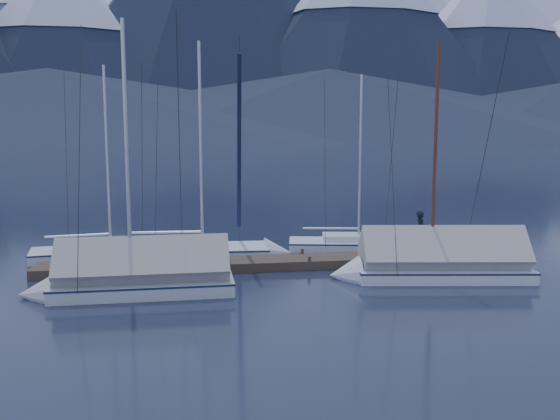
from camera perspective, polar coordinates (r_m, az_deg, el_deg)
The scene contains 10 objects.
ground at distance 20.81m, azimuth 0.84°, elevation -6.76°, with size 1000.00×1000.00×0.00m, color black.
mountain_range at distance 394.01m, azimuth -7.86°, elevation 15.53°, with size 877.00×584.00×150.50m.
dock at distance 22.70m, azimuth 0.00°, elevation -5.24°, with size 18.00×1.50×0.54m.
mooring_posts at distance 22.58m, azimuth -1.26°, elevation -4.68°, with size 15.12×1.52×0.35m.
sailboat_open_left at distance 25.45m, azimuth -14.94°, elevation -3.98°, with size 6.63×2.94×8.52m.
sailboat_open_mid at distance 24.55m, azimuth -6.27°, elevation -4.15°, with size 7.29×3.09×9.51m.
sailboat_open_right at distance 26.23m, azimuth 8.51°, elevation -3.46°, with size 6.46×3.01×8.26m.
sailboat_covered_near at distance 21.58m, azimuth 13.96°, elevation -5.22°, with size 7.23×3.28×9.09m.
sailboat_covered_far at distance 19.61m, azimuth -14.51°, elevation -6.53°, with size 6.72×2.85×9.39m.
person at distance 24.43m, azimuth 13.38°, elevation -2.00°, with size 0.60×0.39×1.64m, color black.
Camera 1 is at (-3.36, -19.86, 5.23)m, focal length 38.00 mm.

